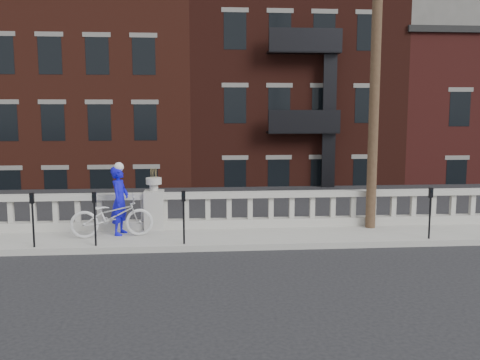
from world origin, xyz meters
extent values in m
plane|color=black|center=(0.00, 0.00, 0.00)|extent=(120.00, 120.00, 0.00)
cube|color=#98958D|center=(0.00, 3.00, 0.07)|extent=(32.00, 2.20, 0.15)
cube|color=#98958D|center=(0.00, 3.95, 0.28)|extent=(28.00, 0.34, 0.25)
cube|color=#98958D|center=(0.00, 3.95, 1.10)|extent=(28.00, 0.34, 0.16)
cube|color=#98958D|center=(0.00, 3.95, 0.70)|extent=(0.55, 0.55, 1.10)
cylinder|color=#98958D|center=(0.00, 3.95, 1.35)|extent=(0.24, 0.24, 0.20)
cylinder|color=#98958D|center=(0.00, 3.95, 1.53)|extent=(0.44, 0.44, 0.18)
cube|color=#605E59|center=(0.00, 4.30, -2.42)|extent=(36.00, 0.50, 5.15)
cube|color=black|center=(0.00, 25.95, -5.25)|extent=(80.00, 44.00, 0.50)
cube|color=#595651|center=(-2.00, 8.45, -3.00)|extent=(16.00, 7.00, 4.00)
cube|color=#595651|center=(22.00, 32.95, 4.00)|extent=(14.00, 14.00, 18.00)
cube|color=#481D14|center=(-4.00, 19.95, 2.00)|extent=(10.00, 14.00, 14.00)
cube|color=black|center=(-4.00, 19.95, 9.15)|extent=(10.30, 14.30, 0.30)
cube|color=#38140F|center=(6.00, 19.95, 2.75)|extent=(10.00, 14.00, 15.50)
cube|color=#531C19|center=(16.00, 19.95, 1.00)|extent=(10.00, 14.00, 12.00)
cube|color=black|center=(16.00, 19.95, 7.15)|extent=(10.30, 14.30, 0.30)
cylinder|color=#422D1E|center=(6.20, 3.60, 5.15)|extent=(0.28, 0.28, 10.00)
cylinder|color=black|center=(-2.83, 2.15, 0.70)|extent=(0.05, 0.05, 1.10)
cube|color=black|center=(-2.83, 2.15, 1.38)|extent=(0.10, 0.08, 0.26)
cube|color=black|center=(-2.83, 2.10, 1.42)|extent=(0.06, 0.01, 0.08)
cylinder|color=black|center=(-1.33, 2.15, 0.70)|extent=(0.05, 0.05, 1.10)
cube|color=black|center=(-1.33, 2.15, 1.38)|extent=(0.10, 0.08, 0.26)
cube|color=black|center=(-1.33, 2.10, 1.42)|extent=(0.06, 0.01, 0.08)
cylinder|color=black|center=(0.87, 2.15, 0.70)|extent=(0.05, 0.05, 1.10)
cube|color=black|center=(0.87, 2.15, 1.38)|extent=(0.10, 0.08, 0.26)
cube|color=black|center=(0.87, 2.10, 1.42)|extent=(0.06, 0.01, 0.08)
cylinder|color=black|center=(7.30, 2.15, 0.70)|extent=(0.05, 0.05, 1.10)
cube|color=black|center=(7.30, 2.15, 1.38)|extent=(0.10, 0.08, 0.26)
cube|color=black|center=(7.30, 2.10, 1.42)|extent=(0.06, 0.01, 0.08)
imported|color=silver|center=(-1.06, 3.08, 0.72)|extent=(2.25, 1.03, 1.14)
imported|color=#100DCB|center=(-0.88, 3.35, 1.08)|extent=(0.60, 0.77, 1.87)
camera|label=1|loc=(1.15, -11.15, 3.56)|focal=40.00mm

